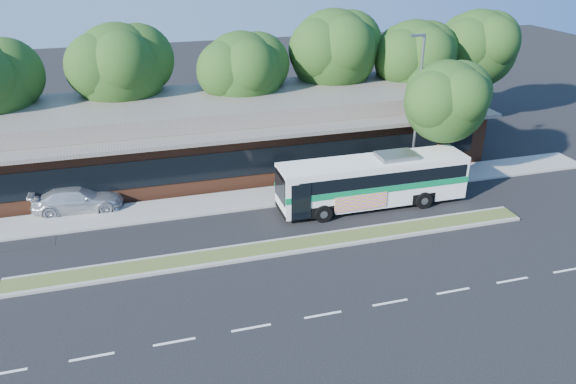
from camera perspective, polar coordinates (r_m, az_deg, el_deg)
name	(u,v)px	position (r m, az deg, el deg)	size (l,w,h in m)	color
ground	(289,254)	(27.40, 0.08, -6.28)	(120.00, 120.00, 0.00)	black
median_strip	(285,246)	(27.86, -0.27, -5.53)	(26.00, 1.10, 0.15)	#4D5825
sidewalk	(258,198)	(32.84, -3.04, -0.62)	(44.00, 2.60, 0.12)	gray
plaza_building	(235,130)	(38.06, -5.42, 6.31)	(33.20, 11.20, 4.45)	#5A2E1C
lamp_post	(417,107)	(34.04, 12.97, 8.44)	(0.93, 0.18, 9.07)	slate
tree_bg_b	(125,66)	(39.48, -16.19, 12.19)	(6.69, 6.00, 9.00)	black
tree_bg_c	(247,70)	(39.42, -4.20, 12.24)	(6.24, 5.60, 8.26)	black
tree_bg_d	(338,50)	(42.19, 5.14, 14.19)	(6.91, 6.20, 9.37)	black
tree_bg_e	(418,57)	(43.92, 13.08, 13.19)	(6.47, 5.80, 8.50)	black
tree_bg_f	(482,46)	(47.84, 19.07, 13.81)	(6.69, 6.00, 8.92)	black
transit_bus	(374,178)	(31.74, 8.69, 1.40)	(10.80, 2.57, 3.03)	white
sedan	(78,199)	(33.35, -20.58, -0.64)	(1.98, 4.87, 1.41)	silver
sidewalk_tree	(450,99)	(34.32, 16.15, 9.06)	(5.33, 4.78, 7.67)	black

